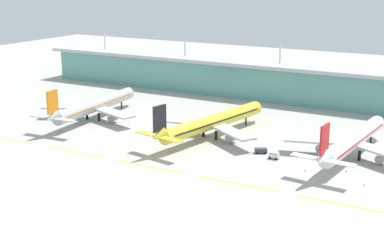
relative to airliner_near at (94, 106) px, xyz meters
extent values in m
plane|color=#A8A59E|center=(58.66, -30.00, -6.45)|extent=(600.00, 600.00, 0.00)
cube|color=#5B9E93|center=(58.66, 83.10, 2.25)|extent=(280.00, 28.00, 17.40)
cube|color=#B2B2B7|center=(58.66, 83.10, 11.85)|extent=(288.00, 34.00, 1.80)
cylinder|color=silver|center=(-53.34, 77.50, 17.25)|extent=(0.90, 0.90, 9.00)
cylinder|color=silver|center=(2.66, 77.50, 17.25)|extent=(0.90, 0.90, 9.00)
cylinder|color=silver|center=(58.66, 77.50, 17.25)|extent=(0.90, 0.90, 9.00)
cylinder|color=#ADB2BC|center=(-0.10, 1.51, 0.05)|extent=(9.48, 56.14, 5.80)
cone|color=#ADB2BC|center=(-2.08, 31.39, 0.05)|extent=(5.76, 4.36, 5.51)
cone|color=#ADB2BC|center=(1.95, -29.36, 1.25)|extent=(5.36, 6.94, 5.72)
cube|color=orange|center=(1.88, -28.36, 7.70)|extent=(1.12, 6.43, 9.50)
cube|color=#ADB2BC|center=(-3.58, -29.22, 1.05)|extent=(10.19, 3.85, 0.36)
cube|color=#ADB2BC|center=(7.40, -28.49, 1.05)|extent=(10.19, 3.85, 0.36)
cube|color=#B7BABF|center=(-11.78, -3.69, -1.26)|extent=(24.57, 16.57, 0.70)
cylinder|color=gray|center=(-10.68, -2.18, -4.05)|extent=(3.49, 4.70, 3.20)
cube|color=#B7BABF|center=(12.17, -2.11, -1.26)|extent=(24.92, 13.96, 0.70)
cylinder|color=gray|center=(10.87, -0.75, -4.05)|extent=(3.49, 4.70, 3.20)
cylinder|color=black|center=(-1.49, 22.42, -4.65)|extent=(0.70, 0.70, 3.60)
cylinder|color=black|center=(-3.09, -1.69, -4.65)|extent=(1.10, 1.10, 3.60)
cylinder|color=black|center=(3.29, -1.27, -4.65)|extent=(1.10, 1.10, 3.60)
cube|color=orange|center=(-0.10, 1.51, 0.45)|extent=(9.15, 50.56, 0.60)
cylinder|color=yellow|center=(59.52, 2.18, 0.05)|extent=(16.99, 60.07, 5.80)
cone|color=yellow|center=(65.54, 33.64, 0.05)|extent=(6.16, 4.96, 5.51)
cone|color=yellow|center=(53.30, -30.26, 1.25)|extent=(6.09, 7.44, 5.72)
cube|color=black|center=(53.49, -29.28, 7.70)|extent=(1.89, 6.42, 9.50)
cube|color=yellow|center=(48.00, -28.73, 1.05)|extent=(10.42, 5.02, 0.36)
cube|color=yellow|center=(58.80, -30.80, 1.05)|extent=(10.42, 5.02, 0.36)
cube|color=#B7BABF|center=(46.90, 0.09, -1.26)|extent=(24.86, 11.32, 0.70)
cylinder|color=gray|center=(48.35, 1.28, -4.05)|extent=(3.99, 5.02, 3.20)
cube|color=#B7BABF|center=(70.47, -4.42, -1.26)|extent=(23.85, 18.73, 0.70)
cylinder|color=gray|center=(69.56, -2.78, -4.05)|extent=(3.99, 5.02, 3.20)
cylinder|color=black|center=(63.75, 24.30, -4.65)|extent=(0.70, 0.70, 3.60)
cylinder|color=black|center=(55.81, -0.16, -4.65)|extent=(1.10, 1.10, 3.60)
cylinder|color=black|center=(62.09, -1.37, -4.65)|extent=(1.10, 1.10, 3.60)
cube|color=black|center=(59.52, 2.18, 0.45)|extent=(15.90, 54.18, 0.60)
cylinder|color=white|center=(114.95, 3.92, 0.05)|extent=(10.80, 55.78, 5.80)
cone|color=white|center=(117.64, 33.54, 0.05)|extent=(5.85, 4.48, 5.51)
cone|color=white|center=(112.17, -26.69, 1.25)|extent=(5.51, 7.05, 5.72)
cube|color=red|center=(112.26, -25.70, 7.70)|extent=(1.28, 6.44, 9.50)
cube|color=white|center=(106.74, -25.70, 1.05)|extent=(10.25, 4.09, 0.36)
cube|color=white|center=(117.69, -26.69, 1.05)|extent=(10.25, 4.09, 0.36)
cube|color=#B7BABF|center=(102.60, 0.60, -1.26)|extent=(24.94, 13.45, 0.70)
cylinder|color=gray|center=(103.93, 1.93, -4.05)|extent=(3.59, 4.77, 3.20)
cube|color=#B7BABF|center=(126.50, -1.57, -1.26)|extent=(24.45, 17.02, 0.70)
cylinder|color=gray|center=(125.44, -0.02, -4.05)|extent=(3.59, 4.77, 3.20)
cylinder|color=black|center=(116.84, 24.65, -4.65)|extent=(0.70, 0.70, 3.60)
cylinder|color=black|center=(111.50, 1.23, -4.65)|extent=(1.10, 1.10, 3.60)
cylinder|color=black|center=(117.87, 0.65, -4.65)|extent=(1.10, 1.10, 3.60)
cube|color=red|center=(114.95, 3.92, 0.45)|extent=(10.33, 50.26, 0.60)
cube|color=yellow|center=(-12.34, -40.81, -6.43)|extent=(28.00, 0.70, 0.04)
cube|color=yellow|center=(21.66, -40.81, -6.43)|extent=(28.00, 0.70, 0.04)
cube|color=yellow|center=(55.66, -40.81, -6.43)|extent=(28.00, 0.70, 0.04)
cube|color=yellow|center=(89.66, -40.81, -6.43)|extent=(28.00, 0.70, 0.04)
cube|color=yellow|center=(123.66, -40.81, -6.43)|extent=(28.00, 0.70, 0.04)
cube|color=silver|center=(90.84, -12.32, -5.20)|extent=(3.66, 1.92, 1.60)
cube|color=silver|center=(90.84, -12.32, -4.05)|extent=(3.30, 1.91, 0.16)
cylinder|color=black|center=(89.55, -13.09, -6.00)|extent=(0.91, 0.38, 0.90)
cylinder|color=black|center=(89.60, -11.47, -6.00)|extent=(0.91, 0.38, 0.90)
cylinder|color=black|center=(92.07, -13.17, -6.00)|extent=(0.91, 0.38, 0.90)
cylinder|color=black|center=(92.12, -11.55, -6.00)|extent=(0.91, 0.38, 0.90)
cube|color=#333842|center=(84.23, -8.50, -5.30)|extent=(5.01, 4.33, 1.40)
cylinder|color=black|center=(83.47, -10.22, -6.00)|extent=(0.95, 0.77, 0.90)
cylinder|color=black|center=(82.35, -8.37, -6.00)|extent=(0.95, 0.77, 0.90)
cylinder|color=black|center=(86.10, -8.62, -6.00)|extent=(0.95, 0.77, 0.90)
cylinder|color=black|center=(84.99, -6.78, -6.00)|extent=(0.95, 0.77, 0.90)
cone|color=orange|center=(104.55, -19.04, -6.10)|extent=(0.56, 0.56, 0.70)
cone|color=orange|center=(124.85, -22.80, -6.10)|extent=(0.56, 0.56, 0.70)
cone|color=orange|center=(116.76, -12.90, -6.10)|extent=(0.56, 0.56, 0.70)
camera|label=1|loc=(156.97, -191.06, 58.38)|focal=52.00mm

